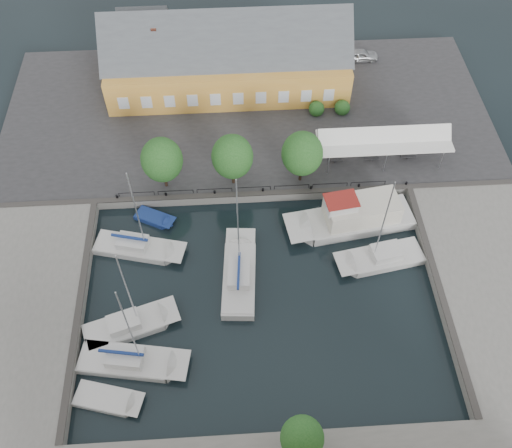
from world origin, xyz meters
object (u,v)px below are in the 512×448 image
at_px(warehouse, 222,60).
at_px(west_boat_a, 138,248).
at_px(west_boat_c, 129,326).
at_px(launch_sw, 108,400).
at_px(east_boat_a, 381,258).
at_px(launch_nw, 155,219).
at_px(west_boat_d, 131,362).
at_px(center_sailboat, 239,276).
at_px(tent_canopy, 384,141).
at_px(car_red, 169,155).
at_px(trawler, 354,217).
at_px(car_silver, 361,55).

distance_m(warehouse, west_boat_a, 25.72).
bearing_deg(west_boat_c, launch_sw, -101.19).
xyz_separation_m(east_boat_a, launch_nw, (-22.06, 6.33, -0.17)).
relative_size(warehouse, west_boat_d, 2.28).
distance_m(warehouse, east_boat_a, 30.31).
relative_size(warehouse, launch_nw, 6.47).
height_order(center_sailboat, west_boat_a, center_sailboat).
relative_size(center_sailboat, west_boat_c, 1.17).
bearing_deg(west_boat_d, center_sailboat, 39.93).
bearing_deg(launch_nw, tent_canopy, 14.22).
xyz_separation_m(west_boat_c, west_boat_d, (0.41, -3.39, 0.01)).
xyz_separation_m(east_boat_a, launch_sw, (-24.97, -12.33, -0.17)).
distance_m(car_red, west_boat_a, 11.65).
distance_m(car_red, west_boat_d, 23.21).
xyz_separation_m(center_sailboat, launch_sw, (-11.25, -11.13, -0.27)).
bearing_deg(trawler, west_boat_d, -147.20).
bearing_deg(warehouse, car_silver, 11.42).
bearing_deg(launch_sw, west_boat_a, 84.35).
relative_size(car_silver, trawler, 0.33).
xyz_separation_m(warehouse, car_red, (-6.22, -12.49, -2.80)).
bearing_deg(west_boat_a, east_boat_a, -6.34).
bearing_deg(east_boat_a, car_silver, 84.28).
bearing_deg(west_boat_c, trawler, 25.48).
relative_size(east_boat_a, west_boat_a, 1.02).
xyz_separation_m(west_boat_c, launch_nw, (1.62, 12.13, -0.17)).
bearing_deg(launch_nw, west_boat_d, -94.47).
xyz_separation_m(car_silver, west_boat_c, (-26.67, -35.65, -1.49)).
bearing_deg(center_sailboat, west_boat_a, 158.71).
relative_size(tent_canopy, west_boat_a, 1.18).
height_order(trawler, launch_sw, trawler).
relative_size(tent_canopy, west_boat_c, 1.22).
distance_m(west_boat_d, launch_nw, 15.57).
bearing_deg(launch_nw, warehouse, 69.13).
xyz_separation_m(tent_canopy, west_boat_d, (-25.43, -21.66, -3.41)).
bearing_deg(launch_sw, west_boat_d, 61.55).
bearing_deg(east_boat_a, warehouse, 118.74).
height_order(car_silver, west_boat_c, west_boat_c).
distance_m(warehouse, trawler, 25.33).
bearing_deg(east_boat_a, launch_sw, -153.73).
bearing_deg(east_boat_a, launch_nw, 163.99).
bearing_deg(west_boat_c, center_sailboat, 24.81).
xyz_separation_m(east_boat_a, west_boat_a, (-23.49, 2.61, 0.01)).
xyz_separation_m(car_silver, center_sailboat, (-16.71, -31.04, -1.39)).
relative_size(car_red, west_boat_a, 0.32).
relative_size(warehouse, center_sailboat, 2.14).
height_order(east_boat_a, launch_sw, east_boat_a).
bearing_deg(tent_canopy, car_silver, 87.27).
relative_size(warehouse, car_red, 7.52).
distance_m(warehouse, launch_nw, 21.83).
height_order(tent_canopy, west_boat_c, west_boat_c).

